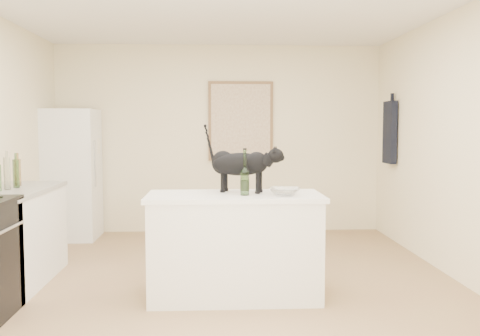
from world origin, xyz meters
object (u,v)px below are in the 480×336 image
glass_bowl (285,192)px  fridge (71,174)px  black_cat (240,167)px  wine_bottle (245,175)px

glass_bowl → fridge: bearing=132.9°
black_cat → wine_bottle: bearing=-62.8°
black_cat → glass_bowl: black_cat is taller
wine_bottle → glass_bowl: bearing=-4.8°
fridge → glass_bowl: size_ratio=6.43×
glass_bowl → black_cat: bearing=147.9°
black_cat → glass_bowl: 0.47m
black_cat → glass_bowl: (0.36, -0.23, -0.19)m
fridge → black_cat: (2.11, -2.43, 0.27)m
fridge → black_cat: bearing=-49.1°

